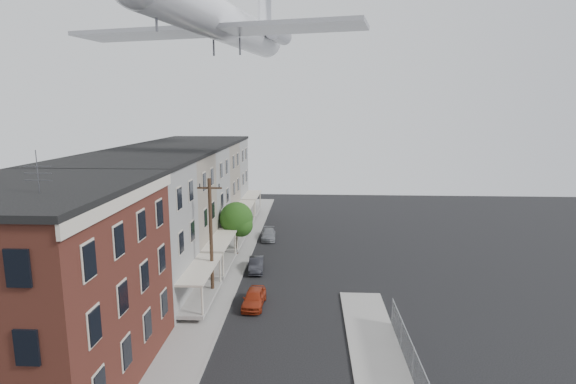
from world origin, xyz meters
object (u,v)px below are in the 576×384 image
car_far (268,235)px  airplane (224,22)px  utility_pole (211,237)px  car_mid (256,264)px  street_tree (238,220)px  car_near (254,298)px

car_far → airplane: 22.19m
utility_pole → car_far: utility_pole is taller
car_far → car_mid: bearing=-94.9°
car_far → airplane: bearing=-112.3°
utility_pole → car_mid: utility_pole is taller
utility_pole → street_tree: (0.33, 9.92, -1.22)m
utility_pole → car_mid: (2.59, 5.67, -4.10)m
car_mid → car_far: size_ratio=0.95×
airplane → utility_pole: bearing=-90.3°
utility_pole → car_near: utility_pole is taller
car_near → car_mid: bearing=97.8°
utility_pole → car_near: (3.30, -1.46, -4.06)m
street_tree → car_near: bearing=-75.4°
car_mid → airplane: 20.60m
airplane → car_mid: bearing=-30.4°
car_near → utility_pole: bearing=158.3°
car_near → car_far: 16.88m
utility_pole → street_tree: utility_pole is taller
car_near → car_far: bearing=94.0°
car_mid → airplane: size_ratio=0.13×
car_far → street_tree: bearing=-117.9°
car_near → car_mid: 7.17m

